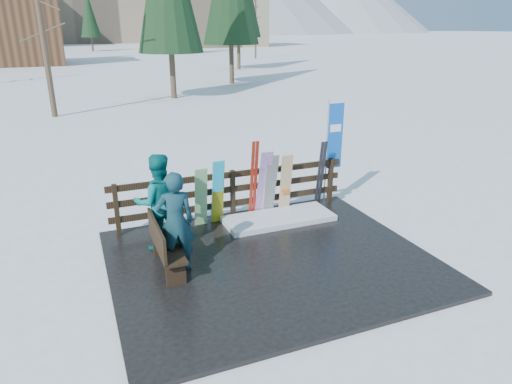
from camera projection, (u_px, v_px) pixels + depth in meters
name	position (u px, v px, depth m)	size (l,w,h in m)	color
ground	(271.00, 262.00, 8.86)	(700.00, 700.00, 0.00)	white
deck	(271.00, 260.00, 8.84)	(6.00, 5.00, 0.08)	black
fence	(233.00, 191.00, 10.52)	(5.60, 0.10, 1.15)	black
snow_patch	(279.00, 218.00, 10.52)	(2.53, 1.00, 0.12)	white
bench	(163.00, 244.00, 8.25)	(0.41, 1.50, 0.97)	black
snowboard_0	(217.00, 192.00, 10.14)	(0.25, 0.03, 1.55)	#1AC6F2
snowboard_1	(201.00, 197.00, 10.03)	(0.28, 0.03, 1.38)	silver
snowboard_2	(218.00, 192.00, 10.14)	(0.27, 0.03, 1.53)	#F4F00A
snowboard_3	(264.00, 184.00, 10.52)	(0.30, 0.03, 1.66)	white
snowboard_4	(270.00, 185.00, 10.59)	(0.28, 0.03, 1.54)	black
snowboard_5	(286.00, 184.00, 10.74)	(0.27, 0.03, 1.46)	silver
ski_pair_a	(254.00, 179.00, 10.46)	(0.16, 0.28, 1.85)	maroon
ski_pair_b	(321.00, 174.00, 11.11)	(0.17, 0.24, 1.67)	black
rental_flag	(333.00, 140.00, 11.17)	(0.45, 0.04, 2.60)	silver
person_front	(175.00, 222.00, 8.11)	(0.69, 0.45, 1.89)	#164E49
person_back	(159.00, 202.00, 8.93)	(0.95, 0.74, 1.96)	#076566
resort_buildings	(75.00, 1.00, 106.30)	(73.00, 87.60, 22.60)	tan
trees	(116.00, 10.00, 50.07)	(42.28, 68.88, 12.94)	#382B1E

